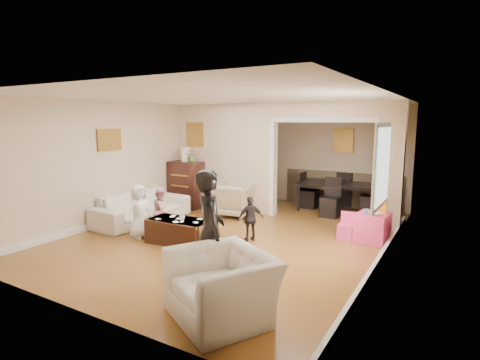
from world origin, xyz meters
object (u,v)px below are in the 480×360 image
Objects in this scene: coffee_table at (180,231)px; child_kneel_b at (161,211)px; armchair_front at (222,286)px; adult_person at (210,231)px; sofa at (142,207)px; dining_table at (338,197)px; cyan_cup at (367,211)px; table_lamp at (185,154)px; child_toddler at (251,219)px; coffee_cup at (182,218)px; dresser at (186,185)px; child_kneel_a at (139,211)px; armchair_back at (234,200)px; play_table at (372,228)px.

coffee_table is 0.80m from child_kneel_b.
adult_person reaches higher than armchair_front.
dining_table is at bearing -44.75° from sofa.
table_lamp is at bearing 173.22° from cyan_cup.
armchair_front is at bearing 65.87° from child_toddler.
sofa is 3.86m from adult_person.
coffee_cup is at bearing -6.25° from child_toddler.
dresser is 1.02× the size of coffee_table.
child_toddler is at bearing -30.33° from adult_person.
child_kneel_b reaches higher than sofa.
cyan_cup is 2.12m from child_toddler.
cyan_cup is (4.60, -0.55, -0.79)m from table_lamp.
child_kneel_a is at bearing -173.99° from coffee_cup.
armchair_back is 1.51× the size of play_table.
child_toddler is (-0.55, 2.08, -0.38)m from adult_person.
cyan_cup reaches higher than coffee_table.
table_lamp is (-1.52, 0.12, 0.98)m from armchair_back.
dresser is at bearing 173.97° from play_table.
dresser is 4.94m from adult_person.
armchair_back reaches higher than cyan_cup.
child_toddler is at bearing 123.37° from armchair_back.
sofa is at bearing 45.58° from child_kneel_a.
armchair_front is at bearing -153.75° from child_kneel_b.
sofa is at bearing -143.51° from dining_table.
armchair_back is 3.99m from adult_person.
child_kneel_b is (-3.59, -1.49, -0.12)m from cyan_cup.
armchair_front is at bearing -121.98° from sofa.
sofa is at bearing -166.78° from cyan_cup.
armchair_front is 11.47× the size of coffee_cup.
coffee_table is at bearing -139.55° from child_kneel_b.
table_lamp is 0.35× the size of child_kneel_a.
adult_person reaches higher than table_lamp.
coffee_table is 14.35× the size of cyan_cup.
child_kneel_a is (-0.85, -0.15, 0.30)m from coffee_table.
child_kneel_a reaches higher than child_toddler.
coffee_table is 2.11× the size of play_table.
adult_person reaches higher than play_table.
armchair_back is at bearing 97.11° from coffee_cup.
adult_person is at bearing 163.85° from armchair_front.
dresser is 1.15× the size of child_kneel_a.
armchair_back is 2.28m from coffee_cup.
child_kneel_a is (0.85, -2.49, -0.08)m from dresser.
child_kneel_a is 2.10m from child_toddler.
dining_table is (1.78, 3.88, 0.13)m from coffee_table.
cyan_cup is at bearing 31.73° from coffee_table.
adult_person reaches higher than cyan_cup.
coffee_cup is (1.74, -0.78, 0.15)m from sofa.
armchair_back is at bearing 173.33° from play_table.
child_kneel_b is (-2.30, 1.63, -0.35)m from adult_person.
armchair_back is at bearing -145.82° from dining_table.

